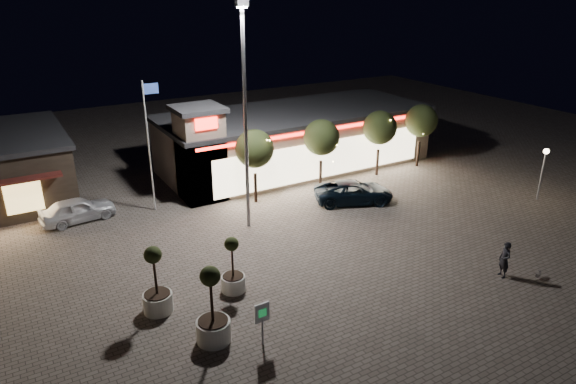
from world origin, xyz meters
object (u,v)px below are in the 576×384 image
white_sedan (78,210)px  pickup_truck (354,192)px  pedestrian (505,260)px  valet_sign (262,316)px  planter_left (157,292)px  planter_mid (213,319)px

white_sedan → pickup_truck: bearing=-117.0°
pickup_truck → pedestrian: (0.64, -10.93, 0.21)m
pickup_truck → white_sedan: 16.87m
valet_sign → pedestrian: bearing=-6.3°
planter_left → pickup_truck: bearing=20.3°
white_sedan → planter_mid: planter_mid is taller
white_sedan → valet_sign: size_ratio=2.26×
white_sedan → valet_sign: bearing=-171.4°
pedestrian → pickup_truck: bearing=-161.0°
planter_mid → valet_sign: planter_mid is taller
white_sedan → valet_sign: 16.10m
pedestrian → valet_sign: bearing=-80.6°
pickup_truck → planter_left: planter_left is taller
white_sedan → valet_sign: valet_sign is taller
planter_left → planter_mid: size_ratio=0.94×
pickup_truck → pedestrian: pedestrian is taller
pickup_truck → pedestrian: size_ratio=2.78×
pickup_truck → planter_mid: (-13.18, -8.38, 0.33)m
pickup_truck → planter_left: size_ratio=1.62×
pickup_truck → white_sedan: white_sedan is taller
pedestrian → planter_mid: 14.06m
pickup_truck → planter_mid: planter_mid is taller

